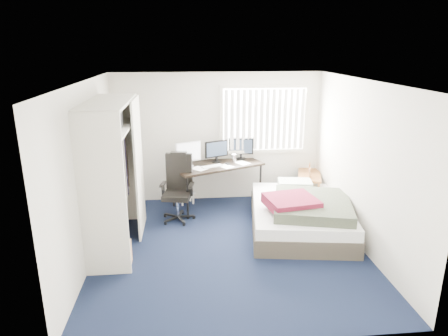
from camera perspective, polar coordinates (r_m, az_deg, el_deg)
ground at (r=6.25m, az=0.73°, el=-11.19°), size 4.20×4.20×0.00m
room_shell at (r=5.70m, az=0.79°, el=2.31°), size 4.20×4.20×4.20m
window_assembly at (r=7.79m, az=5.76°, el=6.90°), size 1.72×0.09×1.32m
closet at (r=6.06m, az=-15.42°, el=1.03°), size 0.64×1.84×2.22m
desk at (r=7.56m, az=-1.04°, el=0.75°), size 1.84×1.38×1.28m
office_chair at (r=7.10m, az=-6.54°, el=-3.71°), size 0.66×0.66×1.19m
footstool at (r=7.83m, az=-5.41°, el=-3.75°), size 0.36×0.33×0.25m
nightstand at (r=7.93m, az=12.07°, el=-1.33°), size 0.64×0.93×0.76m
bed at (r=6.80m, az=10.92°, el=-6.38°), size 1.86×2.30×0.69m
pine_box at (r=5.88m, az=-15.37°, el=-11.99°), size 0.45×0.34×0.33m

